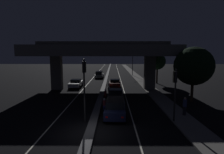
{
  "coord_description": "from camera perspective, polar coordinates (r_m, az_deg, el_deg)",
  "views": [
    {
      "loc": [
        1.69,
        -12.38,
        5.75
      ],
      "look_at": [
        1.43,
        24.59,
        1.1
      ],
      "focal_mm": 28.0,
      "sensor_mm": 36.0,
      "label": 1
    }
  ],
  "objects": [
    {
      "name": "sidewalk_right",
      "position": [
        41.25,
        9.06,
        -0.84
      ],
      "size": [
        2.2,
        126.0,
        0.13
      ],
      "primitive_type": "cube",
      "color": "#5B5956",
      "rests_on": "ground_plane"
    },
    {
      "name": "roadside_tree_kerbside_mid",
      "position": [
        36.54,
        14.61,
        4.9
      ],
      "size": [
        3.3,
        3.3,
        6.12
      ],
      "color": "#2D2116",
      "rests_on": "ground_plane"
    },
    {
      "name": "elevated_overpass",
      "position": [
        29.01,
        -2.97,
        8.03
      ],
      "size": [
        22.03,
        12.86,
        8.0
      ],
      "color": "#5B5956",
      "rests_on": "ground_plane"
    },
    {
      "name": "car_dark_red_third",
      "position": [
        30.91,
        0.95,
        -2.1
      ],
      "size": [
        2.1,
        3.97,
        1.51
      ],
      "rotation": [
        0.0,
        0.0,
        1.55
      ],
      "color": "#591414",
      "rests_on": "ground_plane"
    },
    {
      "name": "car_grey_second_oncoming",
      "position": [
        44.4,
        -4.19,
        0.84
      ],
      "size": [
        2.08,
        4.48,
        1.7
      ],
      "rotation": [
        0.0,
        0.0,
        -1.61
      ],
      "color": "#515459",
      "rests_on": "ground_plane"
    },
    {
      "name": "car_white_lead_oncoming",
      "position": [
        32.03,
        -11.71,
        -2.01
      ],
      "size": [
        2.08,
        4.48,
        1.42
      ],
      "rotation": [
        0.0,
        0.0,
        -1.56
      ],
      "color": "silver",
      "rests_on": "ground_plane"
    },
    {
      "name": "motorcycle_red_filtering_mid",
      "position": [
        22.98,
        -2.17,
        -5.82
      ],
      "size": [
        0.32,
        1.72,
        1.35
      ],
      "rotation": [
        0.0,
        0.0,
        1.57
      ],
      "color": "black",
      "rests_on": "ground_plane"
    },
    {
      "name": "ground_plane",
      "position": [
        13.75,
        -7.02,
        -17.59
      ],
      "size": [
        200.0,
        200.0,
        0.0
      ],
      "primitive_type": "plane",
      "color": "black"
    },
    {
      "name": "traffic_light_left_of_median",
      "position": [
        14.88,
        -9.04,
        -0.85
      ],
      "size": [
        0.3,
        0.49,
        5.44
      ],
      "color": "black",
      "rests_on": "ground_plane"
    },
    {
      "name": "car_dark_blue_lead",
      "position": [
        16.54,
        1.06,
        -9.95
      ],
      "size": [
        2.11,
        4.35,
        1.69
      ],
      "rotation": [
        0.0,
        0.0,
        1.53
      ],
      "color": "#141938",
      "rests_on": "ground_plane"
    },
    {
      "name": "motorcycle_white_filtering_far",
      "position": [
        28.59,
        -1.05,
        -3.16
      ],
      "size": [
        0.34,
        1.83,
        1.46
      ],
      "rotation": [
        0.0,
        0.0,
        1.5
      ],
      "color": "black",
      "rests_on": "ground_plane"
    },
    {
      "name": "street_lamp",
      "position": [
        49.1,
        6.24,
        5.51
      ],
      "size": [
        2.71,
        0.32,
        7.22
      ],
      "color": "#2D2D30",
      "rests_on": "ground_plane"
    },
    {
      "name": "pedestrian_on_sidewalk",
      "position": [
        17.97,
        22.65,
        -8.78
      ],
      "size": [
        0.35,
        0.35,
        1.7
      ],
      "color": "black",
      "rests_on": "sidewalk_right"
    },
    {
      "name": "roadside_tree_kerbside_near",
      "position": [
        23.43,
        25.05,
        3.23
      ],
      "size": [
        4.68,
        4.68,
        6.76
      ],
      "color": "#38281C",
      "rests_on": "ground_plane"
    },
    {
      "name": "lane_line_right_inner",
      "position": [
        47.76,
        2.48,
        0.25
      ],
      "size": [
        0.12,
        126.0,
        0.0
      ],
      "primitive_type": "cube",
      "color": "beige",
      "rests_on": "ground_plane"
    },
    {
      "name": "lane_line_left_inner",
      "position": [
        48.0,
        -5.73,
        0.26
      ],
      "size": [
        0.12,
        126.0,
        0.0
      ],
      "primitive_type": "cube",
      "color": "beige",
      "rests_on": "ground_plane"
    },
    {
      "name": "traffic_light_right_of_median",
      "position": [
        15.67,
        19.86,
        -2.82
      ],
      "size": [
        0.3,
        0.49,
        4.6
      ],
      "color": "black",
      "rests_on": "ground_plane"
    },
    {
      "name": "motorcycle_blue_filtering_near",
      "position": [
        18.04,
        -2.53,
        -9.38
      ],
      "size": [
        0.33,
        1.7,
        1.42
      ],
      "rotation": [
        0.0,
        0.0,
        1.61
      ],
      "color": "black",
      "rests_on": "ground_plane"
    },
    {
      "name": "car_black_second",
      "position": [
        22.71,
        1.14,
        -5.58
      ],
      "size": [
        2.17,
        4.27,
        1.4
      ],
      "rotation": [
        0.0,
        0.0,
        1.53
      ],
      "color": "black",
      "rests_on": "ground_plane"
    },
    {
      "name": "median_divider",
      "position": [
        47.74,
        -1.64,
        0.39
      ],
      "size": [
        0.7,
        126.0,
        0.24
      ],
      "primitive_type": "cube",
      "color": "#4C4C51",
      "rests_on": "ground_plane"
    }
  ]
}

